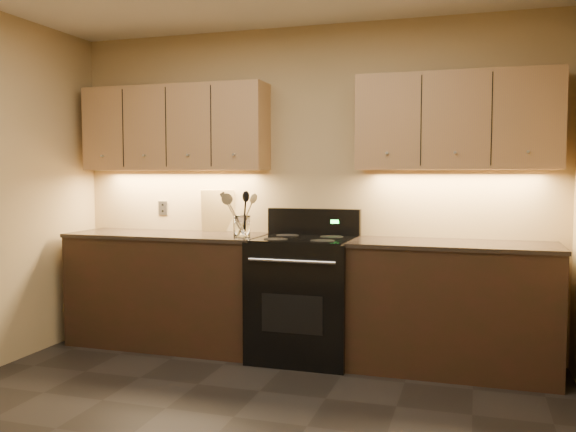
% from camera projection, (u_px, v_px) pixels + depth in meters
% --- Properties ---
extents(wall_back, '(4.00, 0.04, 2.60)m').
position_uv_depth(wall_back, '(306.00, 189.00, 4.95)').
color(wall_back, tan).
rests_on(wall_back, ground).
extents(counter_left, '(1.62, 0.62, 0.93)m').
position_uv_depth(counter_left, '(168.00, 289.00, 5.05)').
color(counter_left, black).
rests_on(counter_left, ground).
extents(counter_right, '(1.46, 0.62, 0.93)m').
position_uv_depth(counter_right, '(452.00, 307.00, 4.37)').
color(counter_right, black).
rests_on(counter_right, ground).
extents(stove, '(0.76, 0.68, 1.14)m').
position_uv_depth(stove, '(304.00, 296.00, 4.68)').
color(stove, black).
rests_on(stove, ground).
extents(upper_cab_left, '(1.60, 0.30, 0.70)m').
position_uv_depth(upper_cab_left, '(175.00, 128.00, 5.10)').
color(upper_cab_left, '#A27451').
rests_on(upper_cab_left, wall_back).
extents(upper_cab_right, '(1.44, 0.30, 0.70)m').
position_uv_depth(upper_cab_right, '(457.00, 121.00, 4.42)').
color(upper_cab_right, '#A27451').
rests_on(upper_cab_right, wall_back).
extents(outlet_plate, '(0.08, 0.01, 0.12)m').
position_uv_depth(outlet_plate, '(163.00, 208.00, 5.34)').
color(outlet_plate, '#B2B5BA').
rests_on(outlet_plate, wall_back).
extents(utensil_crock, '(0.15, 0.15, 0.17)m').
position_uv_depth(utensil_crock, '(242.00, 227.00, 4.76)').
color(utensil_crock, white).
rests_on(utensil_crock, counter_left).
extents(cutting_board, '(0.29, 0.14, 0.36)m').
position_uv_depth(cutting_board, '(218.00, 211.00, 5.16)').
color(cutting_board, tan).
rests_on(cutting_board, counter_left).
extents(wooden_spoon, '(0.17, 0.17, 0.34)m').
position_uv_depth(wooden_spoon, '(238.00, 213.00, 4.75)').
color(wooden_spoon, tan).
rests_on(wooden_spoon, utensil_crock).
extents(black_spoon, '(0.12, 0.13, 0.35)m').
position_uv_depth(black_spoon, '(243.00, 212.00, 4.77)').
color(black_spoon, black).
rests_on(black_spoon, utensil_crock).
extents(steel_spatula, '(0.26, 0.14, 0.39)m').
position_uv_depth(steel_spatula, '(244.00, 210.00, 4.76)').
color(steel_spatula, silver).
rests_on(steel_spatula, utensil_crock).
extents(steel_skimmer, '(0.24, 0.14, 0.34)m').
position_uv_depth(steel_skimmer, '(246.00, 213.00, 4.72)').
color(steel_skimmer, silver).
rests_on(steel_skimmer, utensil_crock).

